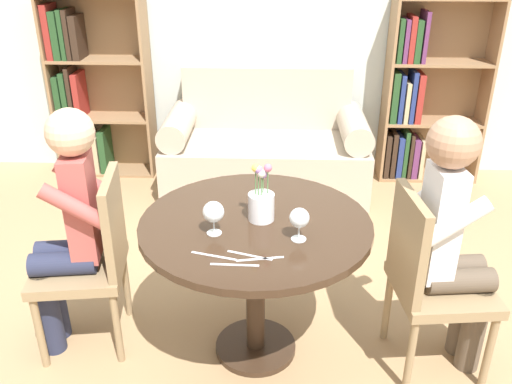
# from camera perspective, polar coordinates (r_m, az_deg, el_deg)

# --- Properties ---
(ground_plane) EXTENTS (16.00, 16.00, 0.00)m
(ground_plane) POSITION_cam_1_polar(r_m,az_deg,el_deg) (2.83, -0.04, -16.16)
(ground_plane) COLOR tan
(back_wall) EXTENTS (5.20, 0.05, 2.70)m
(back_wall) POSITION_cam_1_polar(r_m,az_deg,el_deg) (4.50, 1.26, 18.87)
(back_wall) COLOR silver
(back_wall) RESTS_ON ground_plane
(round_table) EXTENTS (1.04, 1.04, 0.73)m
(round_table) POSITION_cam_1_polar(r_m,az_deg,el_deg) (2.47, -0.05, -5.67)
(round_table) COLOR #382619
(round_table) RESTS_ON ground_plane
(couch) EXTENTS (1.58, 0.80, 0.92)m
(couch) POSITION_cam_1_polar(r_m,az_deg,el_deg) (4.34, 1.01, 4.44)
(couch) COLOR #B7A893
(couch) RESTS_ON ground_plane
(bookshelf_left) EXTENTS (0.80, 0.28, 1.46)m
(bookshelf_left) POSITION_cam_1_polar(r_m,az_deg,el_deg) (4.73, -17.05, 9.91)
(bookshelf_left) COLOR #93704C
(bookshelf_left) RESTS_ON ground_plane
(bookshelf_right) EXTENTS (0.80, 0.28, 1.46)m
(bookshelf_right) POSITION_cam_1_polar(r_m,az_deg,el_deg) (4.62, 16.94, 9.46)
(bookshelf_right) COLOR #93704C
(bookshelf_right) RESTS_ON ground_plane
(chair_left) EXTENTS (0.47, 0.47, 0.90)m
(chair_left) POSITION_cam_1_polar(r_m,az_deg,el_deg) (2.72, -16.80, -6.44)
(chair_left) COLOR #937A56
(chair_left) RESTS_ON ground_plane
(chair_right) EXTENTS (0.46, 0.46, 0.90)m
(chair_right) POSITION_cam_1_polar(r_m,az_deg,el_deg) (2.58, 17.72, -8.47)
(chair_right) COLOR #937A56
(chair_right) RESTS_ON ground_plane
(person_left) EXTENTS (0.45, 0.38, 1.23)m
(person_left) POSITION_cam_1_polar(r_m,az_deg,el_deg) (2.65, -19.17, -3.48)
(person_left) COLOR #282D47
(person_left) RESTS_ON ground_plane
(person_right) EXTENTS (0.44, 0.37, 1.24)m
(person_right) POSITION_cam_1_polar(r_m,az_deg,el_deg) (2.52, 20.06, -4.77)
(person_right) COLOR brown
(person_right) RESTS_ON ground_plane
(wine_glass_left) EXTENTS (0.09, 0.09, 0.15)m
(wine_glass_left) POSITION_cam_1_polar(r_m,az_deg,el_deg) (2.27, -4.50, -2.21)
(wine_glass_left) COLOR white
(wine_glass_left) RESTS_ON round_table
(wine_glass_right) EXTENTS (0.08, 0.08, 0.14)m
(wine_glass_right) POSITION_cam_1_polar(r_m,az_deg,el_deg) (2.23, 4.59, -2.84)
(wine_glass_right) COLOR white
(wine_glass_right) RESTS_ON round_table
(flower_vase) EXTENTS (0.12, 0.12, 0.27)m
(flower_vase) POSITION_cam_1_polar(r_m,az_deg,el_deg) (2.38, 0.56, -1.10)
(flower_vase) COLOR silver
(flower_vase) RESTS_ON round_table
(knife_left_setting) EXTENTS (0.19, 0.06, 0.00)m
(knife_left_setting) POSITION_cam_1_polar(r_m,az_deg,el_deg) (2.17, -4.47, -6.72)
(knife_left_setting) COLOR silver
(knife_left_setting) RESTS_ON round_table
(fork_left_setting) EXTENTS (0.19, 0.05, 0.00)m
(fork_left_setting) POSITION_cam_1_polar(r_m,az_deg,el_deg) (2.14, 0.43, -7.05)
(fork_left_setting) COLOR silver
(fork_left_setting) RESTS_ON round_table
(knife_right_setting) EXTENTS (0.18, 0.07, 0.00)m
(knife_right_setting) POSITION_cam_1_polar(r_m,az_deg,el_deg) (2.16, -0.66, -6.69)
(knife_right_setting) COLOR silver
(knife_right_setting) RESTS_ON round_table
(fork_right_setting) EXTENTS (0.19, 0.02, 0.00)m
(fork_right_setting) POSITION_cam_1_polar(r_m,az_deg,el_deg) (2.11, -2.26, -7.67)
(fork_right_setting) COLOR silver
(fork_right_setting) RESTS_ON round_table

